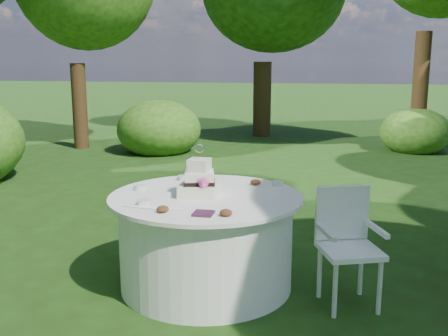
{
  "coord_description": "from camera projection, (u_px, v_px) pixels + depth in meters",
  "views": [
    {
      "loc": [
        0.99,
        -3.96,
        1.83
      ],
      "look_at": [
        0.15,
        0.0,
        1.0
      ],
      "focal_mm": 42.0,
      "sensor_mm": 36.0,
      "label": 1
    }
  ],
  "objects": [
    {
      "name": "table",
      "position": [
        206.0,
        240.0,
        4.28
      ],
      "size": [
        1.56,
        1.56,
        0.77
      ],
      "color": "white",
      "rests_on": "ground"
    },
    {
      "name": "chair",
      "position": [
        347.0,
        237.0,
        3.97
      ],
      "size": [
        0.54,
        0.54,
        0.89
      ],
      "color": "white",
      "rests_on": "ground"
    },
    {
      "name": "petal_cups",
      "position": [
        217.0,
        200.0,
        3.97
      ],
      "size": [
        0.61,
        1.06,
        0.05
      ],
      "color": "#562D16",
      "rests_on": "table"
    },
    {
      "name": "cake",
      "position": [
        200.0,
        182.0,
        4.17
      ],
      "size": [
        0.31,
        0.32,
        0.42
      ],
      "color": "white",
      "rests_on": "table"
    },
    {
      "name": "ground",
      "position": [
        206.0,
        285.0,
        4.36
      ],
      "size": [
        80.0,
        80.0,
        0.0
      ],
      "primitive_type": "plane",
      "color": "#1C310D",
      "rests_on": "ground"
    },
    {
      "name": "napkins",
      "position": [
        203.0,
        213.0,
        3.67
      ],
      "size": [
        0.14,
        0.14,
        0.02
      ],
      "primitive_type": "cube",
      "color": "#411C35",
      "rests_on": "table"
    },
    {
      "name": "votives",
      "position": [
        188.0,
        187.0,
        4.39
      ],
      "size": [
        1.22,
        0.96,
        0.04
      ],
      "color": "silver",
      "rests_on": "table"
    },
    {
      "name": "feather_plume",
      "position": [
        154.0,
        207.0,
        3.83
      ],
      "size": [
        0.48,
        0.07,
        0.01
      ],
      "primitive_type": "ellipsoid",
      "color": "white",
      "rests_on": "table"
    }
  ]
}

